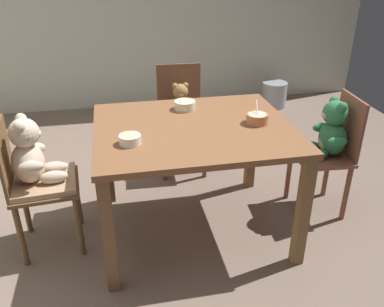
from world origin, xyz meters
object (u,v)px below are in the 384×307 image
(teddy_chair_near_left, at_px, (34,166))
(porridge_bowl_cream_far_center, at_px, (186,105))
(metal_pail, at_px, (274,95))
(porridge_bowl_terracotta_near_right, at_px, (257,118))
(dining_table, at_px, (194,142))
(teddy_chair_far_center, at_px, (181,112))
(porridge_bowl_white_near_left, at_px, (130,139))
(teddy_chair_near_right, at_px, (330,138))

(teddy_chair_near_left, xyz_separation_m, porridge_bowl_cream_far_center, (0.96, 0.27, 0.22))
(teddy_chair_near_left, xyz_separation_m, metal_pail, (2.39, 2.13, -0.42))
(porridge_bowl_cream_far_center, height_order, porridge_bowl_terracotta_near_right, porridge_bowl_terracotta_near_right)
(dining_table, xyz_separation_m, teddy_chair_near_left, (-0.96, 0.02, -0.08))
(dining_table, height_order, porridge_bowl_terracotta_near_right, porridge_bowl_terracotta_near_right)
(teddy_chair_far_center, bearing_deg, dining_table, -2.21)
(teddy_chair_near_left, relative_size, porridge_bowl_white_near_left, 7.30)
(dining_table, height_order, porridge_bowl_white_near_left, porridge_bowl_white_near_left)
(teddy_chair_near_left, xyz_separation_m, porridge_bowl_terracotta_near_right, (1.35, -0.05, 0.22))
(teddy_chair_near_left, height_order, teddy_chair_far_center, teddy_chair_near_left)
(dining_table, relative_size, teddy_chair_near_left, 1.35)
(teddy_chair_near_right, xyz_separation_m, porridge_bowl_white_near_left, (-1.35, -0.23, 0.22))
(teddy_chair_near_left, relative_size, teddy_chair_near_right, 1.04)
(teddy_chair_near_right, xyz_separation_m, porridge_bowl_cream_far_center, (-0.96, 0.24, 0.22))
(teddy_chair_near_left, distance_m, porridge_bowl_terracotta_near_right, 1.37)
(teddy_chair_far_center, relative_size, porridge_bowl_white_near_left, 7.26)
(dining_table, distance_m, teddy_chair_far_center, 0.89)
(teddy_chair_near_left, distance_m, teddy_chair_near_right, 1.92)
(dining_table, height_order, porridge_bowl_cream_far_center, porridge_bowl_cream_far_center)
(porridge_bowl_terracotta_near_right, bearing_deg, teddy_chair_near_right, 8.63)
(teddy_chair_near_left, relative_size, porridge_bowl_terracotta_near_right, 6.17)
(teddy_chair_near_right, xyz_separation_m, porridge_bowl_terracotta_near_right, (-0.57, -0.09, 0.23))
(porridge_bowl_white_near_left, relative_size, porridge_bowl_terracotta_near_right, 0.85)
(porridge_bowl_terracotta_near_right, bearing_deg, teddy_chair_near_left, 177.84)
(teddy_chair_far_center, relative_size, porridge_bowl_terracotta_near_right, 6.14)
(teddy_chair_near_left, relative_size, porridge_bowl_cream_far_center, 6.30)
(dining_table, xyz_separation_m, teddy_chair_near_right, (0.96, 0.05, -0.09))
(teddy_chair_near_left, relative_size, teddy_chair_far_center, 1.01)
(teddy_chair_far_center, bearing_deg, metal_pail, 135.62)
(porridge_bowl_cream_far_center, bearing_deg, teddy_chair_far_center, 83.49)
(porridge_bowl_white_near_left, bearing_deg, teddy_chair_far_center, 66.19)
(teddy_chair_far_center, bearing_deg, teddy_chair_near_left, -47.85)
(dining_table, height_order, teddy_chair_near_left, teddy_chair_near_left)
(dining_table, distance_m, porridge_bowl_cream_far_center, 0.32)
(porridge_bowl_cream_far_center, relative_size, porridge_bowl_terracotta_near_right, 0.98)
(dining_table, xyz_separation_m, porridge_bowl_cream_far_center, (0.00, 0.29, 0.14))
(dining_table, xyz_separation_m, teddy_chair_far_center, (0.07, 0.87, -0.14))
(dining_table, relative_size, porridge_bowl_cream_far_center, 8.47)
(teddy_chair_far_center, bearing_deg, teddy_chair_near_right, 49.80)
(teddy_chair_near_right, distance_m, porridge_bowl_terracotta_near_right, 0.62)
(teddy_chair_far_center, xyz_separation_m, porridge_bowl_cream_far_center, (-0.07, -0.58, 0.27))
(teddy_chair_near_left, relative_size, metal_pail, 2.97)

